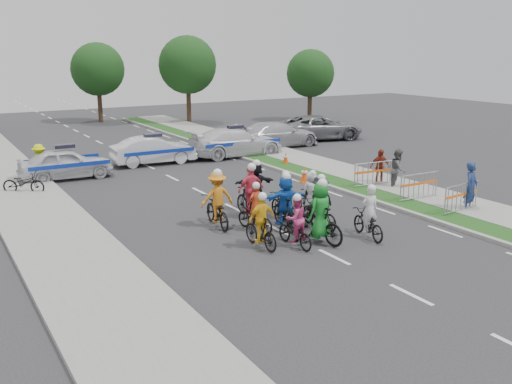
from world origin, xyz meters
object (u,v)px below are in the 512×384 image
rider_8 (284,201)px  rider_11 (256,189)px  police_car_0 (66,163)px  police_car_1 (153,150)px  rider_0 (368,220)px  police_car_2 (236,142)px  tree_1 (188,65)px  spectator_1 (398,169)px  rider_4 (319,207)px  rider_3 (261,226)px  rider_7 (311,197)px  cone_0 (304,174)px  rider_9 (251,197)px  marshal_hiviz (40,162)px  cone_1 (286,159)px  barrier_2 (373,175)px  barrier_0 (461,199)px  rider_10 (217,204)px  parked_bike (23,183)px  civilian_sedan (278,134)px  civilian_suv (319,127)px  rider_1 (320,218)px  tree_4 (98,69)px  rider_5 (285,205)px  rider_6 (255,214)px  spectator_0 (471,187)px  spectator_2 (380,167)px

rider_8 → rider_11: 1.44m
police_car_0 → police_car_1: 4.85m
rider_0 → police_car_2: rider_0 is taller
rider_11 → tree_1: (8.45, 24.65, 3.73)m
rider_8 → spectator_1: 6.73m
rider_4 → rider_8: 1.53m
rider_3 → rider_7: rider_3 is taller
rider_11 → cone_0: 5.17m
rider_8 → rider_9: rider_9 is taller
marshal_hiviz → police_car_2: bearing=-154.3°
cone_1 → rider_0: bearing=-110.8°
rider_8 → barrier_2: (5.82, 1.88, -0.09)m
barrier_0 → cone_1: 10.61m
rider_4 → rider_10: rider_10 is taller
rider_4 → cone_1: bearing=-118.9°
rider_3 → parked_bike: rider_3 is taller
rider_3 → police_car_0: bearing=-79.5°
police_car_2 → civilian_sedan: 3.90m
civilian_suv → spectator_1: (-5.24, -12.53, 0.06)m
rider_1 → rider_7: rider_1 is taller
rider_3 → tree_1: (10.40, 28.24, 3.86)m
police_car_0 → cone_1: police_car_0 is taller
rider_0 → civilian_suv: 19.97m
rider_4 → tree_4: (1.69, 31.51, 3.47)m
rider_5 → rider_6: bearing=-7.7°
rider_5 → barrier_2: rider_5 is taller
rider_8 → barrier_0: size_ratio=0.87×
rider_5 → tree_1: (8.75, 27.04, 3.73)m
rider_4 → barrier_2: rider_4 is taller
police_car_1 → parked_bike: bearing=118.7°
rider_0 → rider_8: size_ratio=1.03×
rider_7 → rider_8: (-1.08, 0.10, -0.00)m
rider_1 → barrier_0: (6.28, -0.10, -0.23)m
rider_9 → cone_1: 9.50m
rider_9 → cone_1: bearing=-131.6°
rider_5 → barrier_0: size_ratio=0.97×
rider_4 → spectator_0: 6.08m
rider_11 → cone_0: (4.27, 2.89, -0.47)m
civilian_sedan → police_car_2: bearing=110.6°
rider_8 → rider_11: rider_11 is taller
rider_9 → tree_1: bearing=-110.1°
barrier_0 → parked_bike: barrier_0 is taller
cone_0 → rider_4: bearing=-121.4°
rider_0 → rider_10: size_ratio=0.89×
cone_0 → tree_4: tree_4 is taller
parked_bike → tree_1: (15.39, 17.62, 4.08)m
barrier_0 → tree_4: size_ratio=0.32×
rider_6 → spectator_2: bearing=-172.4°
rider_8 → rider_9: (-0.97, 0.67, 0.11)m
rider_1 → rider_11: bearing=-101.2°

